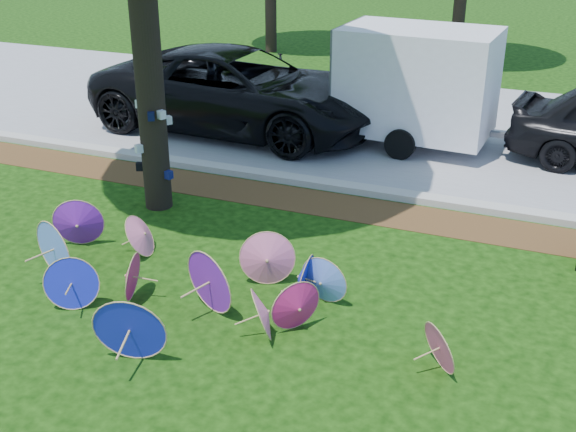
% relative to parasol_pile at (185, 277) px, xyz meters
% --- Properties ---
extents(ground, '(90.00, 90.00, 0.00)m').
position_rel_parasol_pile_xyz_m(ground, '(0.44, -0.89, -0.37)').
color(ground, black).
rests_on(ground, ground).
extents(mulch_strip, '(90.00, 1.00, 0.01)m').
position_rel_parasol_pile_xyz_m(mulch_strip, '(0.44, 3.61, -0.37)').
color(mulch_strip, '#472D16').
rests_on(mulch_strip, ground).
extents(curb, '(90.00, 0.30, 0.12)m').
position_rel_parasol_pile_xyz_m(curb, '(0.44, 4.31, -0.31)').
color(curb, '#B7B5AD').
rests_on(curb, ground).
extents(street, '(90.00, 8.00, 0.01)m').
position_rel_parasol_pile_xyz_m(street, '(0.44, 8.46, -0.37)').
color(street, gray).
rests_on(street, ground).
extents(parasol_pile, '(6.17, 2.84, 0.86)m').
position_rel_parasol_pile_xyz_m(parasol_pile, '(0.00, 0.00, 0.00)').
color(parasol_pile, '#D92070').
rests_on(parasol_pile, ground).
extents(black_van, '(6.33, 3.09, 1.73)m').
position_rel_parasol_pile_xyz_m(black_van, '(-2.47, 6.73, 0.50)').
color(black_van, black).
rests_on(black_van, ground).
extents(cargo_trailer, '(3.04, 2.03, 2.65)m').
position_rel_parasol_pile_xyz_m(cargo_trailer, '(1.27, 7.16, 0.96)').
color(cargo_trailer, white).
rests_on(cargo_trailer, ground).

